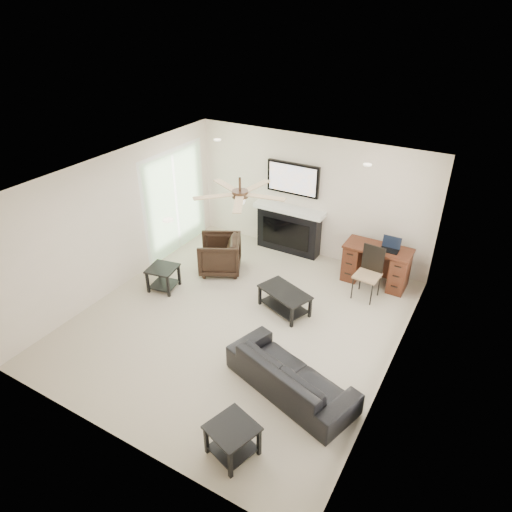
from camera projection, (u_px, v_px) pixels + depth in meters
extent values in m
plane|color=#B8A694|center=(239.00, 320.00, 7.70)|extent=(5.50, 5.50, 0.00)
cube|color=white|center=(236.00, 180.00, 6.45)|extent=(5.00, 5.50, 0.04)
cube|color=beige|center=(310.00, 197.00, 9.14)|extent=(5.00, 0.04, 2.50)
cube|color=beige|center=(106.00, 365.00, 5.00)|extent=(5.00, 0.04, 2.50)
cube|color=beige|center=(119.00, 222.00, 8.15)|extent=(0.04, 5.50, 2.50)
cube|color=beige|center=(399.00, 303.00, 6.00)|extent=(0.04, 5.50, 2.50)
cube|color=white|center=(397.00, 300.00, 6.10)|extent=(0.04, 5.10, 2.40)
cube|color=#93BC89|center=(176.00, 202.00, 9.40)|extent=(0.04, 1.80, 2.10)
cylinder|color=#382619|center=(240.00, 194.00, 6.65)|extent=(1.40, 1.40, 0.30)
imported|color=black|center=(291.00, 375.00, 6.21)|extent=(2.03, 1.28, 0.55)
imported|color=black|center=(220.00, 255.00, 8.91)|extent=(1.07, 1.06, 0.73)
cube|color=black|center=(284.00, 301.00, 7.84)|extent=(1.02, 0.79, 0.40)
cube|color=black|center=(233.00, 440.00, 5.36)|extent=(0.65, 0.65, 0.45)
cube|color=black|center=(164.00, 278.00, 8.42)|extent=(0.58, 0.58, 0.45)
cube|color=black|center=(289.00, 210.00, 9.32)|extent=(1.52, 0.34, 1.91)
cube|color=#3C1A0F|center=(376.00, 265.00, 8.52)|extent=(1.22, 0.56, 0.76)
cube|color=black|center=(367.00, 274.00, 8.05)|extent=(0.46, 0.47, 0.97)
cube|color=black|center=(390.00, 245.00, 8.17)|extent=(0.33, 0.24, 0.23)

